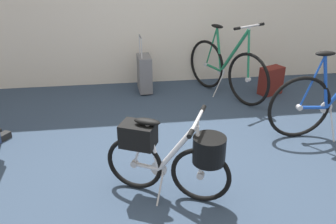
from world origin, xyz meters
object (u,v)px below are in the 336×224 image
at_px(display_bike_right, 335,102).
at_px(rolling_suitcase, 145,73).
at_px(folding_bike_foreground, 172,154).
at_px(display_bike_left, 226,69).
at_px(backpack_on_floor, 271,81).

xyz_separation_m(display_bike_right, rolling_suitcase, (-1.98, 1.60, -0.12)).
relative_size(folding_bike_foreground, rolling_suitcase, 1.20).
relative_size(display_bike_left, rolling_suitcase, 1.66).
distance_m(folding_bike_foreground, backpack_on_floor, 2.74).
bearing_deg(rolling_suitcase, folding_bike_foreground, -88.89).
height_order(rolling_suitcase, backpack_on_floor, rolling_suitcase).
bearing_deg(display_bike_left, backpack_on_floor, -2.24).
xyz_separation_m(folding_bike_foreground, display_bike_left, (1.08, 2.12, -0.01)).
distance_m(display_bike_right, rolling_suitcase, 2.55).
distance_m(folding_bike_foreground, rolling_suitcase, 2.42).
relative_size(display_bike_right, backpack_on_floor, 3.86).
relative_size(display_bike_left, backpack_on_floor, 3.45).
bearing_deg(rolling_suitcase, display_bike_right, -38.88).
relative_size(display_bike_right, rolling_suitcase, 1.86).
distance_m(folding_bike_foreground, display_bike_left, 2.38).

